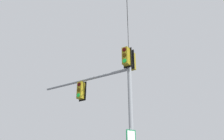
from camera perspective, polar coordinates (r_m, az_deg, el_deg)
signal_mast_assembly at (r=11.33m, az=0.55°, el=-5.82°), size 5.64×0.97×7.52m
overhead_wire_span at (r=13.80m, az=3.97°, el=6.46°), size 13.50×30.52×1.54m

